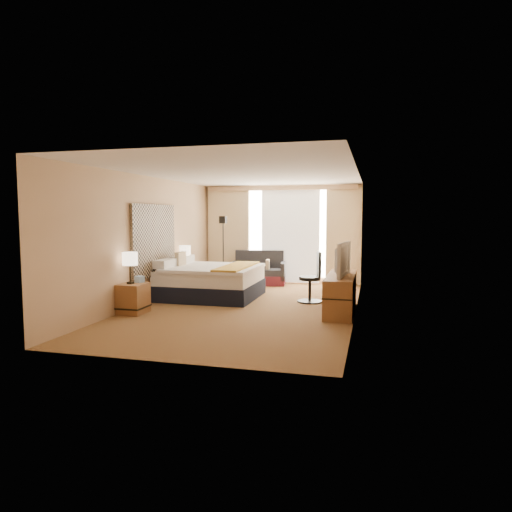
% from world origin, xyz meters
% --- Properties ---
extents(floor, '(4.20, 7.00, 0.02)m').
position_xyz_m(floor, '(0.00, 0.00, 0.00)').
color(floor, maroon).
rests_on(floor, ground).
extents(ceiling, '(4.20, 7.00, 0.02)m').
position_xyz_m(ceiling, '(0.00, 0.00, 2.60)').
color(ceiling, silver).
rests_on(ceiling, wall_back).
extents(wall_back, '(4.20, 0.02, 2.60)m').
position_xyz_m(wall_back, '(0.00, 3.50, 1.30)').
color(wall_back, tan).
rests_on(wall_back, ground).
extents(wall_front, '(4.20, 0.02, 2.60)m').
position_xyz_m(wall_front, '(0.00, -3.50, 1.30)').
color(wall_front, tan).
rests_on(wall_front, ground).
extents(wall_left, '(0.02, 7.00, 2.60)m').
position_xyz_m(wall_left, '(-2.10, 0.00, 1.30)').
color(wall_left, tan).
rests_on(wall_left, ground).
extents(wall_right, '(0.02, 7.00, 2.60)m').
position_xyz_m(wall_right, '(2.10, 0.00, 1.30)').
color(wall_right, tan).
rests_on(wall_right, ground).
extents(headboard, '(0.06, 1.85, 1.50)m').
position_xyz_m(headboard, '(-2.06, 0.20, 1.28)').
color(headboard, black).
rests_on(headboard, wall_left).
extents(nightstand_left, '(0.45, 0.52, 0.55)m').
position_xyz_m(nightstand_left, '(-1.87, -1.05, 0.28)').
color(nightstand_left, olive).
rests_on(nightstand_left, floor).
extents(nightstand_right, '(0.45, 0.52, 0.55)m').
position_xyz_m(nightstand_right, '(-1.87, 1.45, 0.28)').
color(nightstand_right, olive).
rests_on(nightstand_right, floor).
extents(media_dresser, '(0.50, 1.80, 0.70)m').
position_xyz_m(media_dresser, '(1.83, 0.00, 0.35)').
color(media_dresser, olive).
rests_on(media_dresser, floor).
extents(window, '(2.30, 0.02, 2.30)m').
position_xyz_m(window, '(0.25, 3.47, 1.32)').
color(window, silver).
rests_on(window, wall_back).
extents(curtains, '(4.12, 0.19, 2.56)m').
position_xyz_m(curtains, '(-0.00, 3.39, 1.41)').
color(curtains, beige).
rests_on(curtains, floor).
extents(bed, '(2.04, 1.87, 0.99)m').
position_xyz_m(bed, '(-1.06, 0.85, 0.36)').
color(bed, black).
rests_on(bed, floor).
extents(loveseat, '(1.49, 0.94, 0.87)m').
position_xyz_m(loveseat, '(-0.51, 3.03, 0.29)').
color(loveseat, maroon).
rests_on(loveseat, floor).
extents(floor_lamp, '(0.23, 0.23, 1.78)m').
position_xyz_m(floor_lamp, '(-1.34, 2.57, 1.26)').
color(floor_lamp, black).
rests_on(floor_lamp, floor).
extents(desk_chair, '(0.51, 0.51, 1.05)m').
position_xyz_m(desk_chair, '(1.19, 0.86, 0.47)').
color(desk_chair, black).
rests_on(desk_chair, floor).
extents(lamp_left, '(0.28, 0.28, 0.58)m').
position_xyz_m(lamp_left, '(-1.90, -1.09, 1.00)').
color(lamp_left, black).
rests_on(lamp_left, nightstand_left).
extents(lamp_right, '(0.26, 0.26, 0.54)m').
position_xyz_m(lamp_right, '(-1.90, 1.44, 0.97)').
color(lamp_right, black).
rests_on(lamp_right, nightstand_right).
extents(tissue_box, '(0.17, 0.17, 0.12)m').
position_xyz_m(tissue_box, '(-1.82, -0.89, 0.61)').
color(tissue_box, '#81A4C8').
rests_on(tissue_box, nightstand_left).
extents(telephone, '(0.24, 0.22, 0.08)m').
position_xyz_m(telephone, '(-1.78, 1.52, 0.59)').
color(telephone, black).
rests_on(telephone, nightstand_right).
extents(television, '(0.26, 1.08, 0.62)m').
position_xyz_m(television, '(1.78, -0.15, 1.01)').
color(television, black).
rests_on(television, media_dresser).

